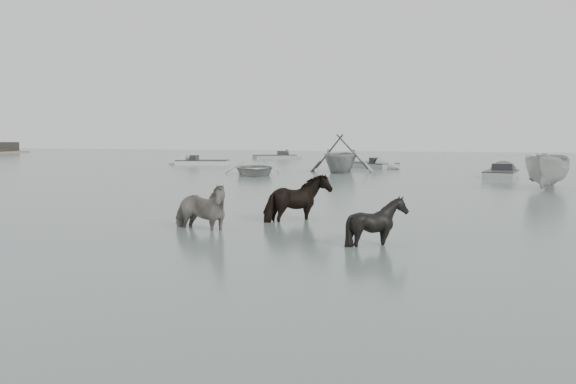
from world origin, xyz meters
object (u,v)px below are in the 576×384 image
object	(u,v)px
pony_pinto	(199,199)
rowboat_lead	(254,167)
pony_dark	(299,192)
pony_black	(377,215)

from	to	relation	value
pony_pinto	rowboat_lead	world-z (taller)	pony_pinto
pony_dark	rowboat_lead	distance (m)	19.69
pony_pinto	rowboat_lead	bearing A→B (deg)	30.67
pony_pinto	pony_black	distance (m)	4.86
pony_pinto	pony_dark	distance (m)	3.08
pony_pinto	pony_black	world-z (taller)	pony_pinto
pony_pinto	rowboat_lead	xyz separation A→B (m)	(-5.53, 20.46, -0.33)
pony_pinto	rowboat_lead	distance (m)	21.19
pony_dark	rowboat_lead	size ratio (longest dim) A/B	0.36
pony_dark	rowboat_lead	xyz separation A→B (m)	(-7.58, 18.17, -0.36)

